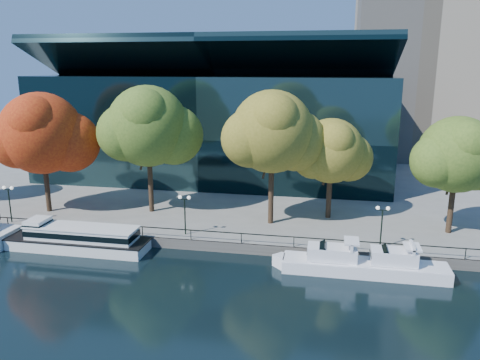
% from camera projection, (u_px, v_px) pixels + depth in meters
% --- Properties ---
extents(ground, '(160.00, 160.00, 0.00)m').
position_uv_depth(ground, '(181.00, 262.00, 42.73)').
color(ground, black).
rests_on(ground, ground).
extents(promenade, '(90.00, 67.08, 1.00)m').
position_uv_depth(promenade, '(249.00, 170.00, 77.28)').
color(promenade, slate).
rests_on(promenade, ground).
extents(railing, '(88.20, 0.08, 0.99)m').
position_uv_depth(railing, '(191.00, 230.00, 45.36)').
color(railing, black).
rests_on(railing, promenade).
extents(convention_building, '(50.00, 24.57, 21.43)m').
position_uv_depth(convention_building, '(218.00, 125.00, 71.69)').
color(convention_building, black).
rests_on(convention_building, ground).
extents(tour_boat, '(15.29, 3.41, 2.90)m').
position_uv_depth(tour_boat, '(74.00, 237.00, 45.41)').
color(tour_boat, silver).
rests_on(tour_boat, ground).
extents(cruiser_near, '(10.38, 2.67, 3.01)m').
position_uv_depth(cruiser_near, '(332.00, 261.00, 40.65)').
color(cruiser_near, white).
rests_on(cruiser_near, ground).
extents(cruiser_far, '(9.41, 2.61, 3.07)m').
position_uv_depth(cruiser_far, '(393.00, 266.00, 39.68)').
color(cruiser_far, white).
rests_on(cruiser_far, ground).
extents(tree_1, '(11.43, 9.37, 13.67)m').
position_uv_depth(tree_1, '(43.00, 135.00, 52.13)').
color(tree_1, black).
rests_on(tree_1, promenade).
extents(tree_2, '(11.30, 9.27, 14.42)m').
position_uv_depth(tree_2, '(149.00, 128.00, 51.86)').
color(tree_2, black).
rests_on(tree_2, promenade).
extents(tree_3, '(10.69, 8.76, 14.14)m').
position_uv_depth(tree_3, '(274.00, 134.00, 47.87)').
color(tree_3, black).
rests_on(tree_3, promenade).
extents(tree_4, '(8.77, 7.19, 11.04)m').
position_uv_depth(tree_4, '(332.00, 152.00, 50.26)').
color(tree_4, black).
rests_on(tree_4, promenade).
extents(tree_5, '(9.38, 7.69, 11.80)m').
position_uv_depth(tree_5, '(459.00, 156.00, 45.49)').
color(tree_5, black).
rests_on(tree_5, promenade).
extents(lamp_0, '(1.26, 0.36, 4.03)m').
position_uv_depth(lamp_0, '(9.00, 196.00, 49.78)').
color(lamp_0, black).
rests_on(lamp_0, promenade).
extents(lamp_1, '(1.26, 0.36, 4.03)m').
position_uv_depth(lamp_1, '(185.00, 206.00, 46.23)').
color(lamp_1, black).
rests_on(lamp_1, promenade).
extents(lamp_2, '(1.26, 0.36, 4.03)m').
position_uv_depth(lamp_2, '(382.00, 217.00, 42.80)').
color(lamp_2, black).
rests_on(lamp_2, promenade).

